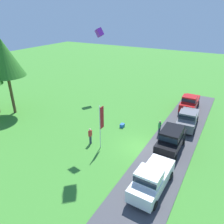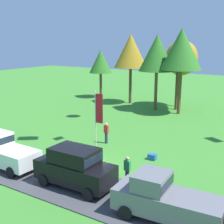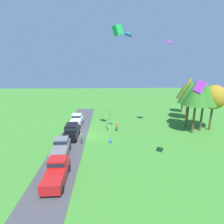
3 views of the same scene
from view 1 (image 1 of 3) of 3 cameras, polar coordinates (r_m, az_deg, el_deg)
name	(u,v)px [view 1 (image 1 of 3)]	position (r m, az deg, el deg)	size (l,w,h in m)	color
ground_plane	(141,147)	(22.12, 7.57, -9.16)	(120.00, 120.00, 0.00)	#3D842D
pavement_strip	(166,155)	(21.50, 13.90, -10.78)	(36.00, 4.40, 0.06)	#424247
car_pickup_near_entrance	(151,179)	(17.00, 10.23, -16.83)	(5.06, 2.18, 2.14)	white
car_suv_mid_row	(171,139)	(21.54, 15.17, -6.81)	(4.62, 2.08, 2.28)	black
car_pickup_by_flagpole	(188,119)	(26.39, 19.15, -1.68)	(5.11, 2.30, 2.14)	slate
car_pickup_far_end	(190,102)	(31.19, 19.61, 2.38)	(5.04, 2.14, 2.14)	red
person_beside_suv	(159,128)	(24.11, 12.29, -4.02)	(0.36, 0.24, 1.71)	#2D334C
person_on_lawn	(90,136)	(22.19, -5.70, -6.23)	(0.36, 0.24, 1.71)	#2D334C
tree_lone_near	(4,58)	(29.80, -26.36, 12.51)	(4.47, 4.47, 9.44)	brown
flag_banner	(101,121)	(20.68, -2.84, -2.37)	(0.71, 0.08, 4.49)	silver
cooler_box	(122,125)	(25.43, 2.68, -3.53)	(0.56, 0.40, 0.40)	blue
kite_box_over_trees	(99,32)	(33.70, -3.32, 20.03)	(0.78, 0.78, 1.10)	purple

